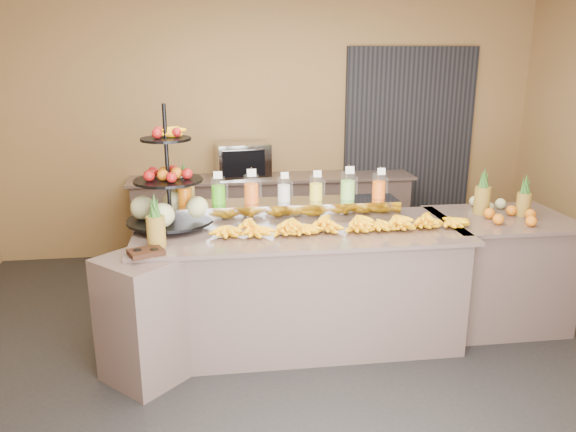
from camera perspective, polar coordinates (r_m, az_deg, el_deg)
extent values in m
plane|color=black|center=(4.38, 1.79, -14.18)|extent=(6.00, 6.00, 0.00)
cube|color=olive|center=(6.33, -1.87, 8.71)|extent=(6.00, 0.02, 2.80)
cube|color=black|center=(6.66, 12.11, 7.00)|extent=(1.50, 0.06, 2.20)
cube|color=gray|center=(4.45, 1.20, -7.23)|extent=(2.40, 0.90, 0.90)
cube|color=gray|center=(4.28, 1.23, -1.51)|extent=(2.50, 1.00, 0.03)
cube|color=gray|center=(4.07, -14.36, -10.08)|extent=(0.71, 0.71, 0.90)
cube|color=gray|center=(5.07, 20.47, -5.31)|extent=(1.00, 0.80, 0.90)
cube|color=gray|center=(4.92, 20.99, -0.26)|extent=(1.08, 0.88, 0.03)
cube|color=gray|center=(6.27, -1.55, -0.23)|extent=(3.00, 0.50, 0.90)
cube|color=gray|center=(6.16, -1.58, 3.93)|extent=(3.10, 0.55, 0.03)
cube|color=gray|center=(4.51, -0.41, 0.60)|extent=(1.85, 0.30, 0.15)
cylinder|color=silver|center=(4.44, -10.46, 2.40)|extent=(0.11, 0.11, 0.20)
cylinder|color=#E16300|center=(4.45, -10.44, 2.01)|extent=(0.10, 0.10, 0.14)
cylinder|color=gray|center=(4.44, -10.66, 3.00)|extent=(0.01, 0.01, 0.24)
cube|color=white|center=(4.36, -10.57, 3.87)|extent=(0.06, 0.02, 0.05)
cylinder|color=silver|center=(4.43, -7.10, 2.59)|extent=(0.11, 0.11, 0.21)
cylinder|color=#36A30B|center=(4.44, -7.09, 2.18)|extent=(0.11, 0.11, 0.14)
cylinder|color=gray|center=(4.43, -7.31, 3.22)|extent=(0.01, 0.01, 0.25)
cube|color=white|center=(4.35, -7.15, 4.14)|extent=(0.07, 0.02, 0.06)
cylinder|color=silver|center=(4.44, -3.75, 2.77)|extent=(0.12, 0.12, 0.22)
cylinder|color=#E1570F|center=(4.45, -3.74, 2.34)|extent=(0.11, 0.11, 0.15)
cylinder|color=gray|center=(4.44, -3.96, 3.42)|extent=(0.01, 0.01, 0.26)
cube|color=white|center=(4.36, -3.73, 4.40)|extent=(0.07, 0.02, 0.06)
cylinder|color=silver|center=(4.47, -0.41, 2.72)|extent=(0.11, 0.11, 0.19)
cylinder|color=silver|center=(4.48, -0.41, 2.34)|extent=(0.10, 0.10, 0.13)
cylinder|color=gray|center=(4.47, -0.60, 3.30)|extent=(0.01, 0.01, 0.23)
cube|color=white|center=(4.40, -0.34, 4.14)|extent=(0.06, 0.02, 0.05)
cylinder|color=silver|center=(4.51, 2.87, 2.86)|extent=(0.11, 0.11, 0.20)
cylinder|color=yellow|center=(4.52, 2.86, 2.46)|extent=(0.10, 0.10, 0.14)
cylinder|color=gray|center=(4.51, 2.68, 3.44)|extent=(0.01, 0.01, 0.24)
cube|color=white|center=(4.43, 3.01, 4.30)|extent=(0.06, 0.02, 0.05)
cylinder|color=silver|center=(4.56, 6.09, 3.07)|extent=(0.12, 0.12, 0.22)
cylinder|color=#84D451|center=(4.57, 6.08, 2.64)|extent=(0.11, 0.11, 0.15)
cylinder|color=gray|center=(4.56, 5.89, 3.71)|extent=(0.01, 0.01, 0.26)
cube|color=white|center=(4.48, 6.31, 4.66)|extent=(0.07, 0.02, 0.06)
cylinder|color=silver|center=(4.63, 9.22, 3.05)|extent=(0.11, 0.11, 0.20)
cylinder|color=#F55B08|center=(4.64, 9.20, 2.66)|extent=(0.10, 0.10, 0.14)
cylinder|color=gray|center=(4.63, 9.04, 3.63)|extent=(0.01, 0.01, 0.24)
cube|color=white|center=(4.56, 9.47, 4.49)|extent=(0.06, 0.02, 0.06)
ellipsoid|color=#FFB80C|center=(4.15, -6.04, -1.27)|extent=(0.23, 0.18, 0.10)
ellipsoid|color=#FFB80C|center=(4.16, -3.43, -1.17)|extent=(0.23, 0.18, 0.10)
ellipsoid|color=#FFB80C|center=(4.17, -0.84, -1.07)|extent=(0.23, 0.18, 0.10)
ellipsoid|color=#FFB80C|center=(4.20, 1.73, -0.97)|extent=(0.23, 0.18, 0.10)
ellipsoid|color=#FFB80C|center=(4.23, 4.26, -0.87)|extent=(0.23, 0.18, 0.10)
ellipsoid|color=#FFB80C|center=(4.28, 6.74, -0.76)|extent=(0.23, 0.18, 0.10)
ellipsoid|color=#FFB80C|center=(4.33, 9.17, -0.66)|extent=(0.23, 0.18, 0.10)
ellipsoid|color=#FFB80C|center=(4.38, 11.54, -0.56)|extent=(0.23, 0.18, 0.10)
ellipsoid|color=#FFB80C|center=(4.45, 13.85, -0.46)|extent=(0.23, 0.18, 0.10)
ellipsoid|color=#FFB80C|center=(4.52, 16.08, -0.37)|extent=(0.23, 0.18, 0.10)
ellipsoid|color=#FFB80C|center=(4.13, -3.71, -0.28)|extent=(0.19, 0.16, 0.09)
ellipsoid|color=#FFB80C|center=(4.16, 0.04, -0.14)|extent=(0.19, 0.16, 0.09)
ellipsoid|color=#FFB80C|center=(4.21, 3.72, 0.00)|extent=(0.19, 0.16, 0.09)
ellipsoid|color=#FFB80C|center=(4.27, 7.31, 0.13)|extent=(0.19, 0.16, 0.09)
ellipsoid|color=#FFB80C|center=(4.34, 10.79, 0.27)|extent=(0.19, 0.16, 0.09)
ellipsoid|color=#FFB80C|center=(4.44, 14.13, 0.39)|extent=(0.19, 0.16, 0.09)
cylinder|color=black|center=(4.32, -12.16, 4.91)|extent=(0.04, 0.04, 0.94)
cylinder|color=black|center=(4.42, -11.84, -0.39)|extent=(0.82, 0.82, 0.02)
cylinder|color=black|center=(4.34, -12.08, 3.57)|extent=(0.64, 0.64, 0.02)
cylinder|color=black|center=(4.29, -12.32, 7.64)|extent=(0.46, 0.46, 0.02)
sphere|color=beige|center=(4.38, -9.20, 0.95)|extent=(0.18, 0.18, 0.18)
sphere|color=maroon|center=(4.32, -10.19, 4.31)|extent=(0.08, 0.08, 0.08)
sphere|color=orange|center=(4.41, -13.23, 0.27)|extent=(0.09, 0.09, 0.09)
cube|color=black|center=(3.85, -14.23, -3.58)|extent=(0.27, 0.24, 0.03)
cylinder|color=brown|center=(3.96, -13.25, -1.54)|extent=(0.13, 0.13, 0.22)
cone|color=#204A18|center=(3.91, -13.43, 1.10)|extent=(0.06, 0.06, 0.16)
cylinder|color=brown|center=(4.64, -10.41, 1.71)|extent=(0.16, 0.16, 0.30)
cone|color=#204A18|center=(4.59, -10.55, 4.46)|extent=(0.08, 0.08, 0.16)
cylinder|color=brown|center=(4.93, 19.10, 1.51)|extent=(0.12, 0.12, 0.23)
cylinder|color=brown|center=(5.00, 22.79, 1.11)|extent=(0.11, 0.11, 0.19)
ellipsoid|color=orange|center=(4.81, 21.80, 0.01)|extent=(0.34, 0.23, 0.09)
cube|color=gray|center=(6.09, -4.62, 5.67)|extent=(0.60, 0.45, 0.37)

